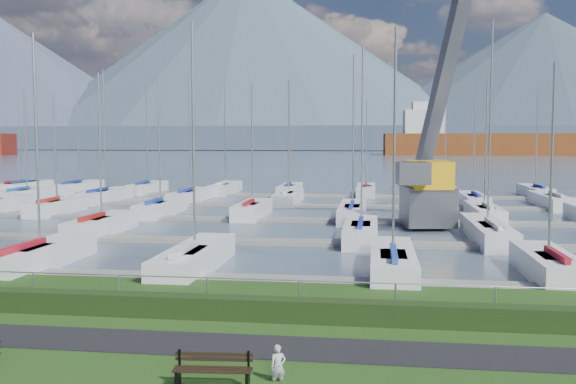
# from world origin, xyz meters

# --- Properties ---
(path) EXTENTS (160.00, 2.00, 0.04)m
(path) POSITION_xyz_m (0.00, -3.00, 0.01)
(path) COLOR black
(path) RESTS_ON grass
(water) EXTENTS (800.00, 540.00, 0.20)m
(water) POSITION_xyz_m (0.00, 260.00, -0.40)
(water) COLOR #485969
(hedge) EXTENTS (80.00, 0.70, 0.70)m
(hedge) POSITION_xyz_m (0.00, -0.40, 0.35)
(hedge) COLOR #1E3212
(hedge) RESTS_ON grass
(fence) EXTENTS (80.00, 0.04, 0.04)m
(fence) POSITION_xyz_m (0.00, 0.00, 1.20)
(fence) COLOR gray
(fence) RESTS_ON grass
(foothill) EXTENTS (900.00, 80.00, 12.00)m
(foothill) POSITION_xyz_m (0.00, 330.00, 6.00)
(foothill) COLOR #49586B
(foothill) RESTS_ON water
(mountains) EXTENTS (1190.00, 360.00, 115.00)m
(mountains) POSITION_xyz_m (7.35, 404.62, 46.68)
(mountains) COLOR #404B5E
(mountains) RESTS_ON water
(docks) EXTENTS (90.00, 41.60, 0.25)m
(docks) POSITION_xyz_m (0.00, 26.00, -0.22)
(docks) COLOR slate
(docks) RESTS_ON water
(bench_right) EXTENTS (1.83, 0.55, 0.85)m
(bench_right) POSITION_xyz_m (0.72, -5.98, 0.42)
(bench_right) COLOR black
(bench_right) RESTS_ON grass
(person) EXTENTS (0.44, 0.37, 1.02)m
(person) POSITION_xyz_m (2.13, -5.36, 0.51)
(person) COLOR #B5B5BC
(person) RESTS_ON grass
(crane) EXTENTS (6.49, 13.21, 22.35)m
(crane) POSITION_xyz_m (8.29, 24.66, 5.33)
(crane) COLOR #525559
(crane) RESTS_ON water
(cargo_ship_mid) EXTENTS (93.93, 20.32, 21.50)m
(cargo_ship_mid) POSITION_xyz_m (49.94, 220.51, 3.60)
(cargo_ship_mid) COLOR brown
(cargo_ship_mid) RESTS_ON water
(sailboat_fleet) EXTENTS (76.08, 49.73, 13.07)m
(sailboat_fleet) POSITION_xyz_m (-2.96, 29.49, 5.47)
(sailboat_fleet) COLOR navy
(sailboat_fleet) RESTS_ON water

